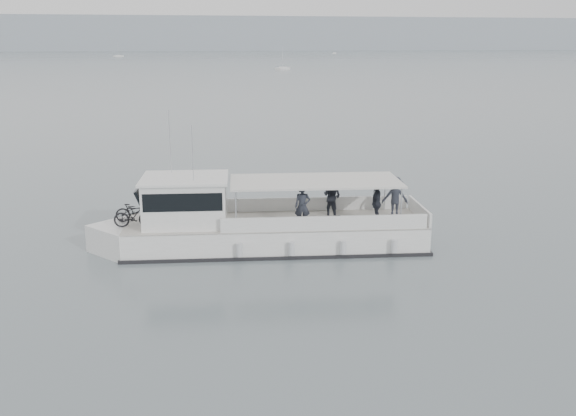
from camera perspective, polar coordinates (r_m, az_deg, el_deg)
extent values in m
plane|color=slate|center=(27.34, 7.19, -2.57)|extent=(1400.00, 1400.00, 0.00)
cube|color=#939EA8|center=(584.87, -10.56, 14.97)|extent=(1400.00, 90.00, 28.00)
cube|color=white|center=(25.68, -1.10, -2.56)|extent=(12.01, 4.43, 1.27)
cube|color=white|center=(26.02, -14.12, -2.78)|extent=(3.16, 3.16, 1.27)
cube|color=beige|center=(25.50, -1.10, -1.19)|extent=(12.01, 4.43, 0.06)
cube|color=black|center=(25.80, -1.09, -3.39)|extent=(12.22, 4.57, 0.18)
cube|color=white|center=(27.03, 2.43, 0.35)|extent=(7.79, 0.98, 0.59)
cube|color=white|center=(24.15, 3.29, -1.40)|extent=(7.79, 0.98, 0.59)
cube|color=white|center=(26.41, 11.60, -0.28)|extent=(0.45, 3.12, 0.59)
cube|color=white|center=(25.32, -9.09, 0.57)|extent=(3.41, 2.98, 1.76)
cube|color=black|center=(25.46, -12.51, 0.81)|extent=(0.82, 2.49, 1.13)
cube|color=black|center=(25.25, -9.12, 1.21)|extent=(3.22, 2.99, 0.68)
cube|color=white|center=(25.11, -9.18, 2.62)|extent=(3.62, 3.19, 0.10)
cube|color=silver|center=(25.25, 2.43, 2.41)|extent=(6.94, 3.67, 0.08)
cylinder|color=silver|center=(23.93, -4.66, -0.30)|extent=(0.06, 0.06, 1.61)
cylinder|color=silver|center=(26.58, -4.66, 1.21)|extent=(0.06, 0.06, 1.61)
cylinder|color=silver|center=(24.71, 10.02, 0.00)|extent=(0.06, 0.06, 1.61)
cylinder|color=silver|center=(27.29, 8.60, 1.44)|extent=(0.06, 0.06, 1.61)
cylinder|color=silver|center=(25.81, -10.45, 5.76)|extent=(0.03, 0.03, 2.54)
cylinder|color=silver|center=(24.21, -8.48, 4.80)|extent=(0.03, 0.03, 2.15)
cylinder|color=silver|center=(23.99, -4.35, -3.73)|extent=(0.26, 0.26, 0.49)
cylinder|color=silver|center=(24.07, 0.32, -3.63)|extent=(0.26, 0.26, 0.49)
cylinder|color=silver|center=(24.30, 4.93, -3.50)|extent=(0.26, 0.26, 0.49)
cylinder|color=silver|center=(24.69, 9.42, -3.35)|extent=(0.26, 0.26, 0.49)
imported|color=black|center=(26.04, -13.28, -0.26)|extent=(1.73, 0.77, 0.88)
imported|color=black|center=(25.28, -13.54, -0.66)|extent=(1.59, 0.61, 0.93)
imported|color=#2A2E38|center=(24.52, 1.29, 0.14)|extent=(0.67, 0.51, 1.64)
imported|color=#2A2E38|center=(26.19, 3.93, 1.06)|extent=(0.99, 1.01, 1.64)
imported|color=#2A2E38|center=(25.26, 7.86, 0.44)|extent=(0.73, 1.04, 1.64)
imported|color=#2A2E38|center=(26.40, 9.49, 1.00)|extent=(1.17, 0.84, 1.64)
cube|color=white|center=(188.78, -0.47, 12.28)|extent=(4.86, 5.15, 0.75)
cube|color=white|center=(188.77, -0.47, 12.38)|extent=(2.37, 2.40, 0.45)
cylinder|color=silver|center=(188.68, -0.47, 13.27)|extent=(0.08, 0.08, 5.90)
cube|color=white|center=(427.82, 4.16, 13.55)|extent=(3.88, 6.18, 0.75)
cube|color=white|center=(427.81, 4.16, 13.60)|extent=(2.28, 2.52, 0.45)
cube|color=white|center=(357.73, -14.84, 12.92)|extent=(5.34, 5.35, 0.75)
cube|color=white|center=(357.72, -14.84, 12.97)|extent=(2.55, 2.55, 0.45)
cylinder|color=silver|center=(357.67, -14.87, 13.47)|extent=(0.08, 0.08, 6.30)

